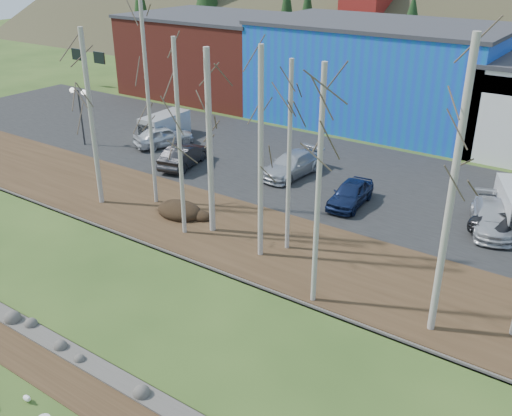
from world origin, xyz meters
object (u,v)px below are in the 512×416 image
Objects in this scene: seagull at (27,398)px; car_4 at (505,217)px; car_0 at (164,136)px; car_5 at (492,217)px; van_grey at (163,126)px; car_2 at (292,165)px; street_lamp at (79,101)px; car_3 at (350,193)px; car_1 at (184,155)px.

car_4 reaches higher than seagull.
car_0 is 24.08m from car_5.
car_2 is at bearing -7.22° from van_grey.
street_lamp reaches higher than car_3.
car_0 reaches higher than car_2.
car_3 is at bearing 170.55° from car_1.
seagull is 0.09× the size of car_4.
van_grey is (-25.44, 1.75, 0.22)m from car_5.
car_3 is at bearing 91.64° from seagull.
car_1 is at bearing 19.41° from car_4.
van_grey is (-15.95, 23.70, 0.91)m from seagull.
van_grey reaches higher than car_5.
street_lamp reaches higher than car_5.
street_lamp is 6.67m from car_0.
car_2 is at bearing 158.39° from car_5.
van_grey is at bearing 9.44° from car_4.
seagull is 0.09× the size of car_1.
car_2 is at bearing 11.56° from car_4.
street_lamp is 16.96m from car_2.
car_3 is 7.76m from car_5.
car_4 is at bearing 72.81° from seagull.
car_5 is (29.29, 2.94, -2.67)m from street_lamp.
van_grey is (-5.50, 3.83, 0.18)m from car_1.
street_lamp is 9.75m from car_1.
car_1 is at bearing 4.79° from street_lamp.
car_0 is 1.97m from van_grey.
seagull is 0.10× the size of car_3.
car_5 is at bearing -6.25° from van_grey.
car_3 is (5.30, -2.10, -0.03)m from car_2.
car_5 is at bearing 73.44° from seagull.
car_5 is at bearing -158.09° from car_0.
van_grey is at bearing -23.78° from car_0.
car_2 is 5.70m from car_3.
street_lamp is 6.54m from van_grey.
seagull is at bearing -99.89° from car_3.
street_lamp reaches higher than car_2.
car_1 is 6.70m from van_grey.
street_lamp is 0.95× the size of car_0.
street_lamp is 0.93× the size of car_4.
car_4 is 26.00m from van_grey.
car_5 reaches higher than seagull.
car_1 is at bearing -153.66° from car_2.
seagull is 22.47m from car_1.
car_5 is at bearing 58.20° from car_4.
street_lamp is at bearing 54.78° from car_0.
seagull is at bearing -58.36° from van_grey.
seagull is 0.09× the size of car_0.
seagull is at bearing 78.10° from car_4.
car_1 is at bearing 167.33° from car_5.
street_lamp reaches higher than van_grey.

